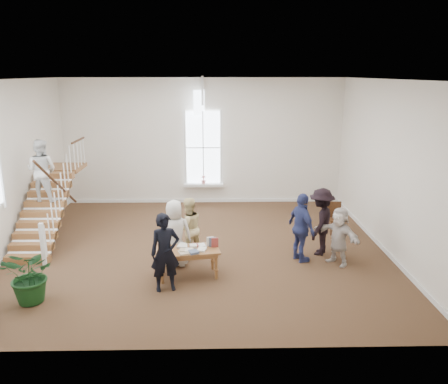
{
  "coord_description": "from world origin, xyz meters",
  "views": [
    {
      "loc": [
        0.42,
        -11.13,
        4.67
      ],
      "look_at": [
        0.66,
        0.4,
        1.5
      ],
      "focal_mm": 35.0,
      "sensor_mm": 36.0,
      "label": 1
    }
  ],
  "objects_px": {
    "person_yellow": "(188,228)",
    "library_table": "(188,253)",
    "woman_cluster_b": "(321,222)",
    "woman_cluster_c": "(339,236)",
    "side_chair": "(335,216)",
    "woman_cluster_a": "(301,228)",
    "floor_plant": "(31,275)",
    "police_officer": "(165,253)",
    "elderly_woman": "(175,234)"
  },
  "relations": [
    {
      "from": "library_table",
      "to": "woman_cluster_b",
      "type": "bearing_deg",
      "value": 11.18
    },
    {
      "from": "woman_cluster_a",
      "to": "woman_cluster_c",
      "type": "xyz_separation_m",
      "value": [
        0.9,
        -0.2,
        -0.15
      ]
    },
    {
      "from": "elderly_woman",
      "to": "side_chair",
      "type": "xyz_separation_m",
      "value": [
        4.57,
        2.23,
        -0.32
      ]
    },
    {
      "from": "library_table",
      "to": "woman_cluster_a",
      "type": "xyz_separation_m",
      "value": [
        2.82,
        0.83,
        0.29
      ]
    },
    {
      "from": "police_officer",
      "to": "elderly_woman",
      "type": "xyz_separation_m",
      "value": [
        0.1,
        1.25,
        -0.04
      ]
    },
    {
      "from": "woman_cluster_b",
      "to": "side_chair",
      "type": "distance_m",
      "value": 1.79
    },
    {
      "from": "woman_cluster_a",
      "to": "side_chair",
      "type": "distance_m",
      "value": 2.48
    },
    {
      "from": "person_yellow",
      "to": "library_table",
      "type": "bearing_deg",
      "value": 63.78
    },
    {
      "from": "woman_cluster_b",
      "to": "woman_cluster_c",
      "type": "distance_m",
      "value": 0.73
    },
    {
      "from": "elderly_woman",
      "to": "woman_cluster_a",
      "type": "height_order",
      "value": "woman_cluster_a"
    },
    {
      "from": "library_table",
      "to": "side_chair",
      "type": "relative_size",
      "value": 1.65
    },
    {
      "from": "library_table",
      "to": "elderly_woman",
      "type": "height_order",
      "value": "elderly_woman"
    },
    {
      "from": "person_yellow",
      "to": "side_chair",
      "type": "xyz_separation_m",
      "value": [
        4.27,
        1.73,
        -0.29
      ]
    },
    {
      "from": "police_officer",
      "to": "person_yellow",
      "type": "relative_size",
      "value": 1.09
    },
    {
      "from": "library_table",
      "to": "police_officer",
      "type": "distance_m",
      "value": 0.83
    },
    {
      "from": "woman_cluster_b",
      "to": "side_chair",
      "type": "bearing_deg",
      "value": -179.77
    },
    {
      "from": "floor_plant",
      "to": "woman_cluster_b",
      "type": "bearing_deg",
      "value": 20.08
    },
    {
      "from": "elderly_woman",
      "to": "side_chair",
      "type": "height_order",
      "value": "elderly_woman"
    },
    {
      "from": "police_officer",
      "to": "elderly_woman",
      "type": "height_order",
      "value": "police_officer"
    },
    {
      "from": "woman_cluster_a",
      "to": "police_officer",
      "type": "bearing_deg",
      "value": 92.03
    },
    {
      "from": "police_officer",
      "to": "person_yellow",
      "type": "bearing_deg",
      "value": 62.12
    },
    {
      "from": "side_chair",
      "to": "elderly_woman",
      "type": "bearing_deg",
      "value": -155.81
    },
    {
      "from": "woman_cluster_a",
      "to": "woman_cluster_c",
      "type": "relative_size",
      "value": 1.2
    },
    {
      "from": "floor_plant",
      "to": "side_chair",
      "type": "relative_size",
      "value": 1.29
    },
    {
      "from": "police_officer",
      "to": "floor_plant",
      "type": "relative_size",
      "value": 1.46
    },
    {
      "from": "elderly_woman",
      "to": "woman_cluster_a",
      "type": "relative_size",
      "value": 0.95
    },
    {
      "from": "woman_cluster_b",
      "to": "floor_plant",
      "type": "xyz_separation_m",
      "value": [
        -6.59,
        -2.41,
        -0.29
      ]
    },
    {
      "from": "woman_cluster_a",
      "to": "woman_cluster_b",
      "type": "relative_size",
      "value": 1.0
    },
    {
      "from": "woman_cluster_c",
      "to": "floor_plant",
      "type": "bearing_deg",
      "value": -112.2
    },
    {
      "from": "person_yellow",
      "to": "woman_cluster_c",
      "type": "bearing_deg",
      "value": 144.34
    },
    {
      "from": "woman_cluster_b",
      "to": "woman_cluster_c",
      "type": "xyz_separation_m",
      "value": [
        0.3,
        -0.65,
        -0.15
      ]
    },
    {
      "from": "woman_cluster_a",
      "to": "library_table",
      "type": "bearing_deg",
      "value": 84.07
    },
    {
      "from": "woman_cluster_a",
      "to": "floor_plant",
      "type": "xyz_separation_m",
      "value": [
        -5.99,
        -1.96,
        -0.29
      ]
    },
    {
      "from": "library_table",
      "to": "floor_plant",
      "type": "relative_size",
      "value": 1.28
    },
    {
      "from": "woman_cluster_a",
      "to": "person_yellow",
      "type": "bearing_deg",
      "value": 62.23
    },
    {
      "from": "woman_cluster_b",
      "to": "side_chair",
      "type": "height_order",
      "value": "woman_cluster_b"
    },
    {
      "from": "floor_plant",
      "to": "woman_cluster_a",
      "type": "bearing_deg",
      "value": 18.11
    },
    {
      "from": "library_table",
      "to": "woman_cluster_c",
      "type": "distance_m",
      "value": 3.78
    },
    {
      "from": "woman_cluster_b",
      "to": "side_chair",
      "type": "xyz_separation_m",
      "value": [
        0.81,
        1.56,
        -0.37
      ]
    },
    {
      "from": "woman_cluster_a",
      "to": "woman_cluster_b",
      "type": "xyz_separation_m",
      "value": [
        0.6,
        0.45,
        0.0
      ]
    },
    {
      "from": "person_yellow",
      "to": "side_chair",
      "type": "relative_size",
      "value": 1.71
    },
    {
      "from": "woman_cluster_b",
      "to": "floor_plant",
      "type": "height_order",
      "value": "woman_cluster_b"
    },
    {
      "from": "elderly_woman",
      "to": "floor_plant",
      "type": "distance_m",
      "value": 3.32
    },
    {
      "from": "floor_plant",
      "to": "woman_cluster_c",
      "type": "bearing_deg",
      "value": 14.33
    },
    {
      "from": "police_officer",
      "to": "person_yellow",
      "type": "distance_m",
      "value": 1.8
    },
    {
      "from": "floor_plant",
      "to": "side_chair",
      "type": "bearing_deg",
      "value": 28.21
    },
    {
      "from": "woman_cluster_b",
      "to": "police_officer",
      "type": "bearing_deg",
      "value": -35.92
    },
    {
      "from": "elderly_woman",
      "to": "woman_cluster_c",
      "type": "xyz_separation_m",
      "value": [
        4.07,
        0.02,
        -0.1
      ]
    },
    {
      "from": "woman_cluster_a",
      "to": "woman_cluster_b",
      "type": "bearing_deg",
      "value": -75.39
    },
    {
      "from": "woman_cluster_a",
      "to": "side_chair",
      "type": "height_order",
      "value": "woman_cluster_a"
    }
  ]
}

